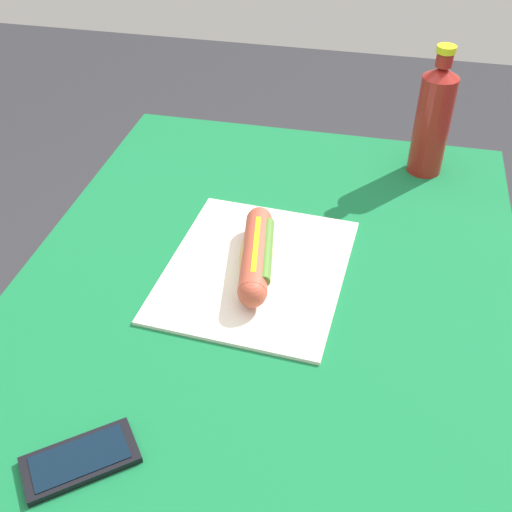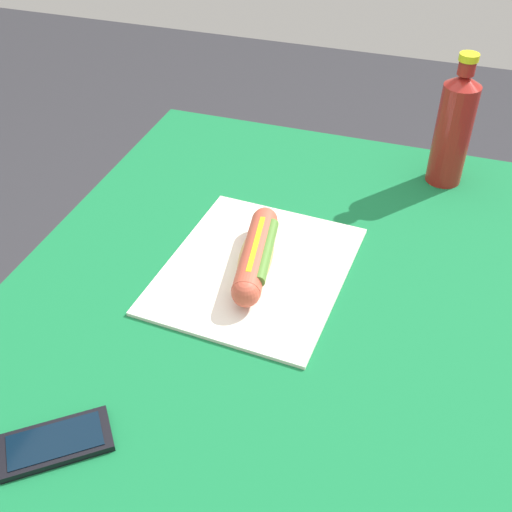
% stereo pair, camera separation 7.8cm
% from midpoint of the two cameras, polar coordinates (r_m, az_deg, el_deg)
% --- Properties ---
extents(dining_table, '(1.09, 0.77, 0.77)m').
position_cam_midpoint_polar(dining_table, '(1.06, -1.76, -10.34)').
color(dining_table, brown).
rests_on(dining_table, ground).
extents(paper_wrapper, '(0.35, 0.29, 0.01)m').
position_cam_midpoint_polar(paper_wrapper, '(0.99, -2.25, -1.28)').
color(paper_wrapper, silver).
rests_on(paper_wrapper, dining_table).
extents(hot_dog, '(0.22, 0.08, 0.05)m').
position_cam_midpoint_polar(hot_dog, '(0.97, -2.24, 0.04)').
color(hot_dog, tan).
rests_on(hot_dog, paper_wrapper).
extents(cell_phone, '(0.13, 0.14, 0.01)m').
position_cam_midpoint_polar(cell_phone, '(0.80, -18.44, -17.20)').
color(cell_phone, black).
rests_on(cell_phone, dining_table).
extents(soda_bottle, '(0.07, 0.07, 0.25)m').
position_cam_midpoint_polar(soda_bottle, '(1.22, 13.93, 11.90)').
color(soda_bottle, maroon).
rests_on(soda_bottle, dining_table).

